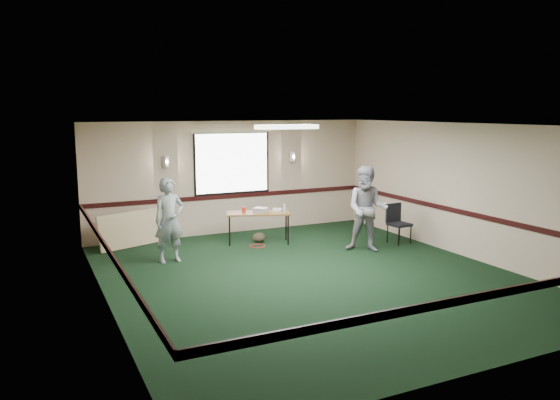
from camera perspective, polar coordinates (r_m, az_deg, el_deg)
name	(u,v)px	position (r m, az deg, el deg)	size (l,w,h in m)	color
ground	(311,277)	(9.90, 3.26, -7.99)	(8.00, 8.00, 0.00)	black
room_shell	(263,176)	(11.44, -1.77, 2.49)	(8.00, 8.02, 8.00)	tan
folding_table	(258,215)	(12.16, -2.28, -1.54)	(1.51, 1.01, 0.70)	brown
projector	(261,210)	(12.17, -2.02, -1.04)	(0.29, 0.24, 0.10)	#9B9CA4
game_console	(278,210)	(12.32, -0.25, -1.02)	(0.21, 0.17, 0.05)	silver
red_cup	(244,210)	(12.15, -3.80, -1.02)	(0.08, 0.08, 0.12)	#B6200C
water_bottle	(284,208)	(12.11, 0.47, -0.87)	(0.06, 0.06, 0.19)	#8EBBE8
duffel_bag	(259,237)	(12.36, -2.21, -3.92)	(0.31, 0.23, 0.22)	#423926
cable_coil	(257,246)	(12.00, -2.38, -4.82)	(0.35, 0.35, 0.02)	red
folded_table	(130,230)	(12.32, -15.38, -2.99)	(1.49, 0.06, 0.77)	tan
conference_chair	(397,220)	(12.53, 12.11, -2.05)	(0.47, 0.48, 0.88)	black
person_left	(169,220)	(10.84, -11.49, -2.09)	(0.61, 0.40, 1.66)	#39547D
person_right	(367,209)	(11.58, 9.10, -0.93)	(0.88, 0.68, 1.81)	#7B97BF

